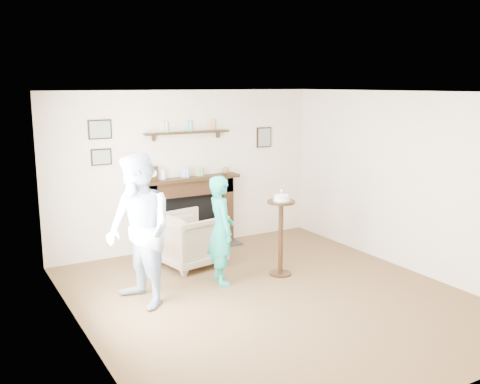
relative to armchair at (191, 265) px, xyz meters
name	(u,v)px	position (x,y,z in m)	size (l,w,h in m)	color
ground	(272,297)	(0.36, -1.60, 0.00)	(5.00, 5.00, 0.00)	brown
room_shell	(244,161)	(0.36, -0.91, 1.62)	(4.54, 5.02, 2.52)	beige
armchair	(191,265)	(0.00, 0.00, 0.00)	(0.83, 0.85, 0.77)	#C0B38F
man	(142,305)	(-1.11, -1.02, 0.00)	(0.89, 0.69, 1.83)	silver
woman	(221,282)	(0.06, -0.84, 0.00)	(0.52, 0.34, 1.44)	teal
pedestal_table	(281,223)	(0.91, -0.98, 0.74)	(0.37, 0.37, 1.20)	black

